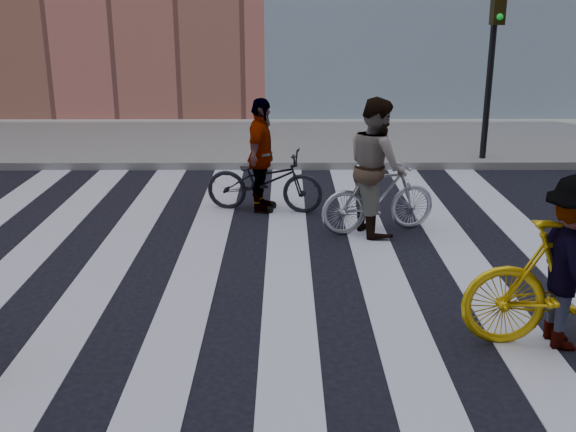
{
  "coord_description": "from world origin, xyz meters",
  "views": [
    {
      "loc": [
        0.51,
        -7.54,
        3.07
      ],
      "look_at": [
        0.55,
        0.3,
        0.58
      ],
      "focal_mm": 42.0,
      "sensor_mm": 36.0,
      "label": 1
    }
  ],
  "objects_px": {
    "bike_silver_mid": "(379,198)",
    "bike_dark_rear": "(265,181)",
    "traffic_signal": "(493,47)",
    "rider_right": "(571,263)",
    "bike_yellow_right": "(574,284)",
    "rider_rear": "(261,156)",
    "rider_mid": "(376,166)"
  },
  "relations": [
    {
      "from": "rider_rear",
      "to": "rider_right",
      "type": "bearing_deg",
      "value": -135.03
    },
    {
      "from": "rider_right",
      "to": "bike_silver_mid",
      "type": "bearing_deg",
      "value": 22.65
    },
    {
      "from": "bike_silver_mid",
      "to": "bike_yellow_right",
      "type": "distance_m",
      "value": 3.53
    },
    {
      "from": "bike_yellow_right",
      "to": "rider_right",
      "type": "relative_size",
      "value": 1.25
    },
    {
      "from": "bike_yellow_right",
      "to": "rider_rear",
      "type": "height_order",
      "value": "rider_rear"
    },
    {
      "from": "traffic_signal",
      "to": "rider_mid",
      "type": "height_order",
      "value": "traffic_signal"
    },
    {
      "from": "bike_silver_mid",
      "to": "bike_dark_rear",
      "type": "bearing_deg",
      "value": 42.23
    },
    {
      "from": "traffic_signal",
      "to": "bike_yellow_right",
      "type": "bearing_deg",
      "value": -99.78
    },
    {
      "from": "traffic_signal",
      "to": "bike_yellow_right",
      "type": "xyz_separation_m",
      "value": [
        -1.24,
        -7.2,
        -1.67
      ]
    },
    {
      "from": "bike_yellow_right",
      "to": "rider_right",
      "type": "bearing_deg",
      "value": 90.86
    },
    {
      "from": "bike_yellow_right",
      "to": "bike_dark_rear",
      "type": "relative_size",
      "value": 1.13
    },
    {
      "from": "rider_right",
      "to": "rider_rear",
      "type": "distance_m",
      "value": 5.2
    },
    {
      "from": "traffic_signal",
      "to": "bike_dark_rear",
      "type": "height_order",
      "value": "traffic_signal"
    },
    {
      "from": "traffic_signal",
      "to": "rider_rear",
      "type": "relative_size",
      "value": 1.92
    },
    {
      "from": "rider_mid",
      "to": "rider_rear",
      "type": "relative_size",
      "value": 1.09
    },
    {
      "from": "bike_silver_mid",
      "to": "rider_rear",
      "type": "relative_size",
      "value": 0.96
    },
    {
      "from": "rider_right",
      "to": "bike_dark_rear",
      "type": "bearing_deg",
      "value": 35.11
    },
    {
      "from": "bike_dark_rear",
      "to": "bike_yellow_right",
      "type": "bearing_deg",
      "value": -135.03
    },
    {
      "from": "traffic_signal",
      "to": "bike_dark_rear",
      "type": "distance_m",
      "value": 5.43
    },
    {
      "from": "traffic_signal",
      "to": "rider_right",
      "type": "xyz_separation_m",
      "value": [
        -1.29,
        -7.2,
        -1.46
      ]
    },
    {
      "from": "bike_dark_rear",
      "to": "rider_mid",
      "type": "xyz_separation_m",
      "value": [
        1.56,
        -1.01,
        0.47
      ]
    },
    {
      "from": "rider_rear",
      "to": "rider_mid",
      "type": "bearing_deg",
      "value": -111.98
    },
    {
      "from": "bike_yellow_right",
      "to": "rider_rear",
      "type": "relative_size",
      "value": 1.18
    },
    {
      "from": "bike_silver_mid",
      "to": "bike_dark_rear",
      "type": "height_order",
      "value": "bike_silver_mid"
    },
    {
      "from": "bike_silver_mid",
      "to": "rider_mid",
      "type": "relative_size",
      "value": 0.88
    },
    {
      "from": "traffic_signal",
      "to": "rider_right",
      "type": "distance_m",
      "value": 7.46
    },
    {
      "from": "bike_dark_rear",
      "to": "rider_rear",
      "type": "bearing_deg",
      "value": 100.27
    },
    {
      "from": "bike_silver_mid",
      "to": "rider_right",
      "type": "relative_size",
      "value": 1.02
    },
    {
      "from": "bike_yellow_right",
      "to": "rider_right",
      "type": "distance_m",
      "value": 0.21
    },
    {
      "from": "traffic_signal",
      "to": "bike_yellow_right",
      "type": "relative_size",
      "value": 1.63
    },
    {
      "from": "traffic_signal",
      "to": "bike_dark_rear",
      "type": "bearing_deg",
      "value": -145.13
    },
    {
      "from": "bike_dark_rear",
      "to": "rider_rear",
      "type": "relative_size",
      "value": 1.04
    }
  ]
}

